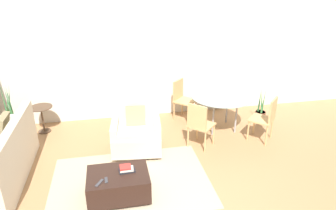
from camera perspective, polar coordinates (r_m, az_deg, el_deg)
The scene contains 14 objects.
wall_back at distance 6.68m, azimuth -4.73°, elevation 9.05°, with size 12.00×0.06×2.75m.
area_rug at distance 4.92m, azimuth -7.09°, elevation -14.19°, with size 2.46×1.75×0.01m.
armchair at distance 5.56m, azimuth -6.06°, elevation -5.28°, with size 0.96×0.91×0.85m.
ottoman at distance 4.54m, azimuth -9.40°, elevation -14.62°, with size 0.88×0.62×0.39m.
book_stack at distance 4.45m, azimuth -7.93°, elevation -11.97°, with size 0.24×0.17×0.08m.
tv_remote_primary at distance 4.34m, azimuth -11.69°, elevation -13.82°, with size 0.05×0.13×0.01m.
tv_remote_secondary at distance 4.30m, azimuth -12.94°, elevation -14.26°, with size 0.12×0.16×0.01m.
potted_plant at distance 6.78m, azimuth -27.41°, elevation -3.41°, with size 0.33×0.33×1.15m.
side_table at distance 6.67m, azimuth -22.91°, elevation -1.63°, with size 0.46×0.46×0.56m.
dining_table at distance 6.28m, azimuth 10.14°, elevation 1.14°, with size 1.26×1.26×0.74m.
dining_chair_near_left at distance 5.55m, azimuth 6.00°, elevation -3.36°, with size 0.59×0.59×0.90m.
dining_chair_near_right at distance 6.06m, azimuth 18.25°, elevation -2.10°, with size 0.59×0.59×0.90m.
dining_chair_far_left at distance 6.73m, azimuth 2.66°, elevation 1.57°, with size 0.59×0.59×0.90m.
potted_plant_small at distance 7.05m, azimuth 17.19°, elevation -1.39°, with size 0.23×0.23×0.75m.
Camera 1 is at (-0.75, -3.08, 2.95)m, focal length 32.00 mm.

